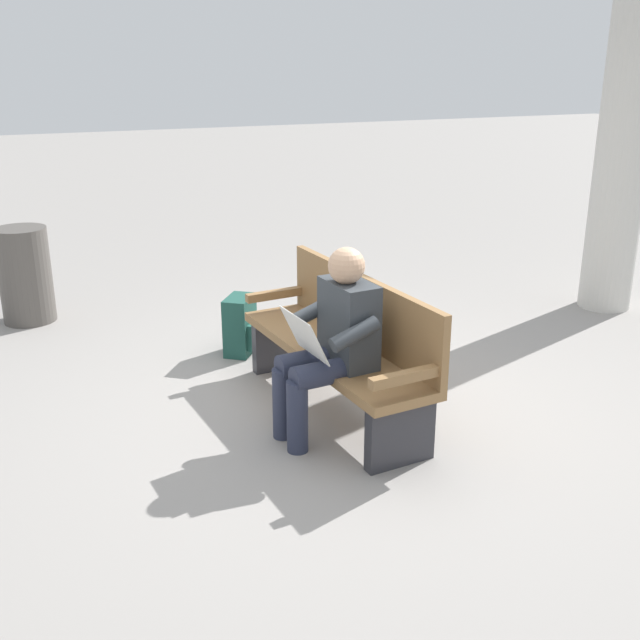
% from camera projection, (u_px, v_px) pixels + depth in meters
% --- Properties ---
extents(ground_plane, '(40.00, 40.00, 0.00)m').
position_uv_depth(ground_plane, '(332.00, 409.00, 5.05)').
color(ground_plane, gray).
extents(bench_near, '(1.84, 0.64, 0.90)m').
position_uv_depth(bench_near, '(342.00, 343.00, 4.93)').
color(bench_near, olive).
rests_on(bench_near, ground).
extents(person_seated, '(0.60, 0.60, 1.18)m').
position_uv_depth(person_seated, '(332.00, 339.00, 4.53)').
color(person_seated, '#33383D').
rests_on(person_seated, ground).
extents(backpack, '(0.35, 0.33, 0.46)m').
position_uv_depth(backpack, '(241.00, 326.00, 5.93)').
color(backpack, '#1E4C42').
rests_on(backpack, ground).
extents(support_pillar, '(0.46, 0.46, 3.47)m').
position_uv_depth(support_pillar, '(628.00, 115.00, 6.54)').
color(support_pillar, beige).
rests_on(support_pillar, ground).
extents(trash_bin, '(0.45, 0.45, 0.83)m').
position_uv_depth(trash_bin, '(25.00, 275.00, 6.59)').
color(trash_bin, '#514C47').
rests_on(trash_bin, ground).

